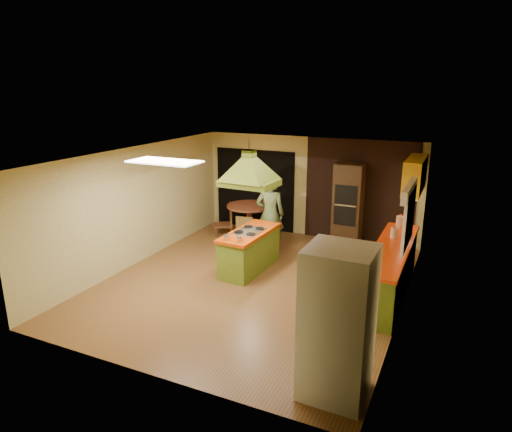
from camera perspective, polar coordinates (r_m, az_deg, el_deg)
The scene contains 21 objects.
ground at distance 9.00m, azimuth -0.17°, elevation -8.31°, with size 6.50×6.50×0.00m, color brown.
room_walls at distance 8.56m, azimuth -0.17°, elevation -0.67°, with size 5.50×6.50×6.50m.
ceiling_plane at distance 8.28m, azimuth -0.18°, elevation 7.63°, with size 6.50×6.50×0.00m, color silver.
brick_panel at distance 11.16m, azimuth 12.77°, elevation 2.93°, with size 2.64×0.03×2.50m, color #381E14.
nook_opening at distance 12.05m, azimuth -0.15°, elevation 3.33°, with size 2.20×0.03×2.10m, color black.
right_counter at distance 8.72m, azimuth 16.42°, elevation -6.53°, with size 0.62×3.05×0.92m.
upper_cabinets at distance 9.83m, azimuth 19.26°, elevation 4.83°, with size 0.34×1.40×0.70m, color yellow.
window_right at distance 8.10m, azimuth 18.65°, elevation 1.31°, with size 0.12×1.35×1.06m.
fluor_panel at distance 7.82m, azimuth -11.35°, elevation 6.69°, with size 1.20×0.60×0.03m, color white.
kitchen_island at distance 9.45m, azimuth -0.81°, elevation -4.31°, with size 0.76×1.70×0.85m.
range_hood at distance 8.97m, azimuth -0.85°, elevation 6.67°, with size 1.12×0.84×0.80m.
man at distance 10.35m, azimuth 1.76°, elevation 0.20°, with size 0.65×0.42×1.77m, color #515F32.
refrigerator at distance 5.70m, azimuth 10.14°, elevation -13.10°, with size 0.80×0.75×1.93m, color white.
wall_oven at distance 10.99m, azimuth 11.44°, elevation 1.40°, with size 0.66×0.60×1.97m.
dining_table at distance 11.41m, azimuth -0.84°, elevation 0.19°, with size 1.12×1.12×0.83m.
chair_left at distance 11.68m, azimuth -4.14°, elevation -0.41°, with size 0.44×0.44×0.81m, color brown, non-canonical shape.
chair_near at distance 10.80m, azimuth -1.13°, elevation -1.84°, with size 0.43×0.43×0.78m, color brown, non-canonical shape.
pendant_lamp at distance 11.12m, azimuth -0.86°, elevation 6.70°, with size 0.32×0.32×0.21m, color #FF9E3F.
canister_large at distance 9.72m, azimuth 17.55°, elevation -0.70°, with size 0.16×0.16×0.23m, color beige.
canister_medium at distance 9.03m, azimuth 16.90°, elevation -2.05°, with size 0.14×0.14×0.19m, color beige.
canister_small at distance 9.07m, azimuth 16.93°, elevation -2.08°, with size 0.12×0.12×0.16m, color #FCE5CA.
Camera 1 is at (3.46, -7.42, 3.73)m, focal length 32.00 mm.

